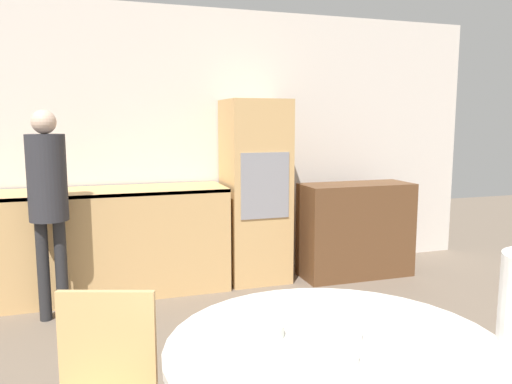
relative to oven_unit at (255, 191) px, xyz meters
name	(u,v)px	position (x,y,z in m)	size (l,w,h in m)	color
wall_back	(199,145)	(-0.47, 0.34, 0.44)	(6.01, 0.05, 2.60)	silver
kitchen_counter	(96,241)	(-1.47, -0.01, -0.38)	(2.30, 0.60, 0.94)	tan
oven_unit	(255,191)	(0.00, 0.00, 0.00)	(0.57, 0.59, 1.73)	tan
sideboard	(356,230)	(0.98, -0.22, -0.40)	(1.10, 0.45, 0.92)	brown
person_standing	(48,191)	(-1.80, -0.49, 0.15)	(0.29, 0.29, 1.61)	#262628
cup	(352,331)	(-0.62, -3.02, -0.07)	(0.07, 0.07, 0.08)	white
bowl_near	(262,330)	(-0.91, -2.88, -0.09)	(0.16, 0.16, 0.05)	silver
bowl_far	(465,343)	(-0.28, -3.19, -0.09)	(0.17, 0.17, 0.05)	white
salt_shaker	(354,354)	(-0.71, -3.18, -0.07)	(0.03, 0.03, 0.09)	white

